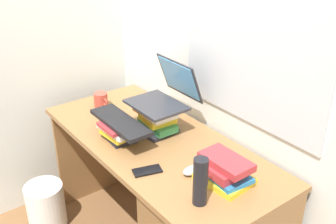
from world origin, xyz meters
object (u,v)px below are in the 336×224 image
at_px(keyboard, 120,122).
at_px(computer_mouse, 192,170).
at_px(book_stack_tall, 156,119).
at_px(book_stack_side, 225,171).
at_px(wastebasket, 46,206).
at_px(water_bottle, 200,181).
at_px(laptop, 166,93).
at_px(mug, 101,100).
at_px(cell_phone, 147,171).
at_px(book_stack_keyboard_riser, 120,131).

bearing_deg(keyboard, computer_mouse, 12.92).
height_order(book_stack_tall, book_stack_side, book_stack_tall).
xyz_separation_m(computer_mouse, wastebasket, (-0.93, -0.43, -0.61)).
relative_size(water_bottle, wastebasket, 0.70).
height_order(keyboard, water_bottle, water_bottle).
distance_m(laptop, computer_mouse, 0.51).
height_order(book_stack_side, keyboard, book_stack_side).
xyz_separation_m(keyboard, wastebasket, (-0.45, -0.32, -0.70)).
height_order(mug, wastebasket, mug).
distance_m(laptop, cell_phone, 0.50).
bearing_deg(wastebasket, cell_phone, 18.49).
bearing_deg(book_stack_keyboard_riser, computer_mouse, 12.30).
height_order(book_stack_side, computer_mouse, book_stack_side).
distance_m(keyboard, computer_mouse, 0.49).
bearing_deg(wastebasket, keyboard, 35.34).
height_order(computer_mouse, water_bottle, water_bottle).
relative_size(book_stack_side, keyboard, 0.59).
xyz_separation_m(book_stack_tall, computer_mouse, (0.44, -0.11, -0.06)).
bearing_deg(book_stack_tall, mug, -168.23).
bearing_deg(book_stack_tall, wastebasket, -132.52).
bearing_deg(book_stack_tall, computer_mouse, -13.71).
relative_size(book_stack_keyboard_riser, mug, 1.86).
height_order(book_stack_side, water_bottle, water_bottle).
height_order(book_stack_tall, book_stack_keyboard_riser, book_stack_tall).
distance_m(book_stack_tall, water_bottle, 0.66).
bearing_deg(computer_mouse, wastebasket, -155.35).
height_order(computer_mouse, wastebasket, computer_mouse).
relative_size(laptop, water_bottle, 1.49).
bearing_deg(laptop, water_bottle, -24.81).
bearing_deg(book_stack_keyboard_riser, book_stack_side, 16.25).
bearing_deg(cell_phone, book_stack_tall, 155.04).
relative_size(book_stack_tall, laptop, 0.73).
height_order(book_stack_tall, water_bottle, water_bottle).
distance_m(cell_phone, wastebasket, 1.03).
height_order(laptop, cell_phone, laptop).
distance_m(book_stack_tall, mug, 0.47).
bearing_deg(mug, book_stack_tall, 11.77).
xyz_separation_m(laptop, cell_phone, (0.30, -0.34, -0.20)).
bearing_deg(laptop, cell_phone, -47.99).
distance_m(book_stack_side, cell_phone, 0.37).
xyz_separation_m(laptop, water_bottle, (0.63, -0.29, -0.10)).
bearing_deg(mug, water_bottle, -6.52).
xyz_separation_m(book_stack_side, wastebasket, (-1.06, -0.50, -0.65)).
relative_size(book_stack_side, mug, 2.03).
height_order(book_stack_side, cell_phone, book_stack_side).
xyz_separation_m(book_stack_side, cell_phone, (-0.27, -0.24, -0.05)).
distance_m(mug, wastebasket, 0.78).
bearing_deg(computer_mouse, mug, 179.31).
bearing_deg(book_stack_side, laptop, 170.10).
bearing_deg(wastebasket, book_stack_keyboard_riser, 35.74).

